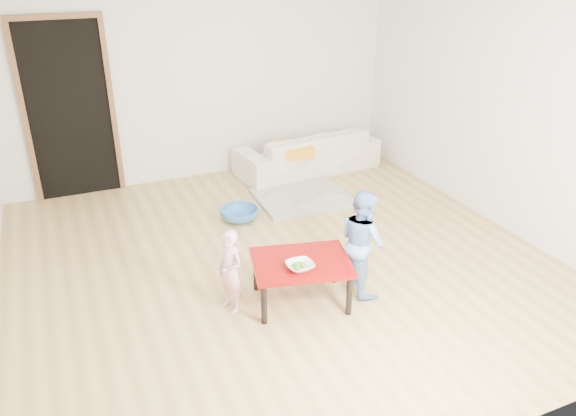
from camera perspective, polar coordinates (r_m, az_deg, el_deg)
floor at (r=5.47m, az=-0.84°, el=-5.35°), size 5.00×5.00×0.01m
back_wall at (r=7.24m, az=-8.76°, el=13.12°), size 5.00×0.02×2.60m
right_wall at (r=6.29m, az=20.93°, el=9.97°), size 0.02×5.00×2.60m
doorway at (r=7.06m, az=-21.33°, el=9.09°), size 1.02×0.08×2.11m
sofa at (r=7.52m, az=2.00°, el=5.76°), size 1.97×0.95×0.55m
cushion at (r=7.13m, az=0.42°, el=5.96°), size 0.58×0.54×0.13m
red_table at (r=4.78m, az=1.33°, el=-7.44°), size 0.92×0.77×0.40m
bowl at (r=4.55m, az=1.23°, el=-5.93°), size 0.22×0.22×0.05m
broccoli at (r=4.55m, az=1.23°, el=-5.92°), size 0.12×0.12×0.06m
child_pink at (r=4.63m, az=-5.87°, el=-6.42°), size 0.26×0.31×0.72m
child_blue at (r=4.85m, az=7.59°, el=-3.41°), size 0.37×0.47×0.95m
basin at (r=6.24m, az=-4.98°, el=-0.64°), size 0.43×0.43×0.13m
blanket at (r=6.72m, az=1.52°, el=1.02°), size 1.11×0.93×0.05m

